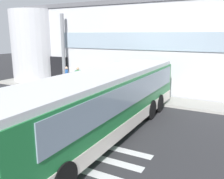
# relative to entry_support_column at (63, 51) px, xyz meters

# --- Properties ---
(ground_plane) EXTENTS (80.00, 90.00, 0.02)m
(ground_plane) POSITION_rel_entry_support_column_xyz_m (5.98, -5.40, -3.00)
(ground_plane) COLOR #2B2B2D
(ground_plane) RESTS_ON ground
(bay_paint_stripes) EXTENTS (4.40, 3.96, 0.01)m
(bay_paint_stripes) POSITION_rel_entry_support_column_xyz_m (7.98, -9.60, -2.98)
(bay_paint_stripes) COLOR silver
(bay_paint_stripes) RESTS_ON ground
(terminal_building) EXTENTS (22.71, 13.80, 6.64)m
(terminal_building) POSITION_rel_entry_support_column_xyz_m (5.30, 6.22, 0.33)
(terminal_building) COLOR #B7B7BC
(terminal_building) RESTS_ON ground
(boarding_curb) EXTENTS (24.91, 2.00, 0.15)m
(boarding_curb) POSITION_rel_entry_support_column_xyz_m (5.98, -0.60, -2.91)
(boarding_curb) COLOR #9E9B93
(boarding_curb) RESTS_ON ground
(entry_support_column) EXTENTS (0.28, 0.28, 5.67)m
(entry_support_column) POSITION_rel_entry_support_column_xyz_m (0.00, 0.00, 0.00)
(entry_support_column) COLOR slate
(entry_support_column) RESTS_ON boarding_curb
(bus_main_foreground) EXTENTS (3.18, 12.14, 2.70)m
(bus_main_foreground) POSITION_rel_entry_support_column_xyz_m (7.57, -6.75, -1.65)
(bus_main_foreground) COLOR #1E7238
(bus_main_foreground) RESTS_ON ground
(passenger_near_column) EXTENTS (0.41, 0.48, 1.68)m
(passenger_near_column) POSITION_rel_entry_support_column_xyz_m (0.80, -0.69, -1.91)
(passenger_near_column) COLOR #2D2D33
(passenger_near_column) RESTS_ON boarding_curb
(passenger_by_doorway) EXTENTS (0.38, 0.52, 1.68)m
(passenger_by_doorway) POSITION_rel_entry_support_column_xyz_m (1.71, -0.47, -1.91)
(passenger_by_doorway) COLOR #4C4233
(passenger_by_doorway) RESTS_ON boarding_curb
(safety_bollard_yellow) EXTENTS (0.18, 0.18, 0.90)m
(safety_bollard_yellow) POSITION_rel_entry_support_column_xyz_m (4.92, -1.80, -2.54)
(safety_bollard_yellow) COLOR yellow
(safety_bollard_yellow) RESTS_ON ground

